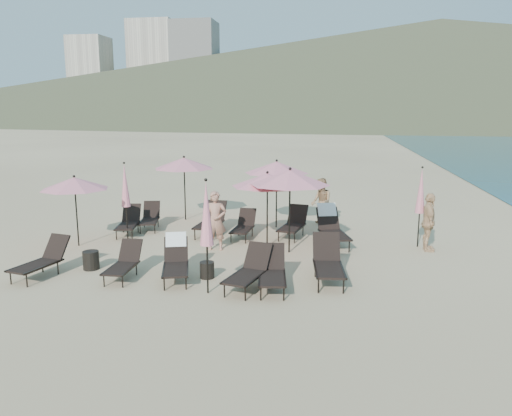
% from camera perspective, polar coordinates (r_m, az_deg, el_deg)
% --- Properties ---
extents(ground, '(800.00, 800.00, 0.00)m').
position_cam_1_polar(ground, '(12.58, -2.19, -8.00)').
color(ground, '#D6BA8C').
rests_on(ground, ground).
extents(volcanic_headland, '(690.00, 690.00, 55.00)m').
position_cam_1_polar(volcanic_headland, '(322.54, 22.07, 14.36)').
color(volcanic_headland, brown).
rests_on(volcanic_headland, ground).
extents(hotel_skyline, '(109.00, 82.00, 55.00)m').
position_cam_1_polar(hotel_skyline, '(299.37, -10.05, 14.85)').
color(hotel_skyline, beige).
rests_on(hotel_skyline, ground).
extents(lounger_0, '(0.96, 1.72, 0.93)m').
position_cam_1_polar(lounger_0, '(13.68, -23.27, -5.42)').
color(lounger_0, black).
rests_on(lounger_0, ground).
extents(lounger_1, '(0.60, 1.48, 0.84)m').
position_cam_1_polar(lounger_1, '(12.91, -14.87, -6.03)').
color(lounger_1, black).
rests_on(lounger_1, ground).
extents(lounger_2, '(1.03, 1.75, 1.03)m').
position_cam_1_polar(lounger_2, '(12.57, -9.16, -5.80)').
color(lounger_2, black).
rests_on(lounger_2, ground).
extents(lounger_3, '(0.82, 1.68, 0.93)m').
position_cam_1_polar(lounger_3, '(11.74, 1.86, -7.19)').
color(lounger_3, black).
rests_on(lounger_3, ground).
extents(lounger_4, '(1.02, 1.75, 0.94)m').
position_cam_1_polar(lounger_4, '(11.76, -0.80, -7.10)').
color(lounger_4, black).
rests_on(lounger_4, ground).
extents(lounger_5, '(0.87, 1.88, 1.05)m').
position_cam_1_polar(lounger_5, '(12.35, 8.24, -6.09)').
color(lounger_5, black).
rests_on(lounger_5, ground).
extents(lounger_6, '(0.91, 1.69, 0.92)m').
position_cam_1_polar(lounger_6, '(17.32, -14.34, -1.51)').
color(lounger_6, black).
rests_on(lounger_6, ground).
extents(lounger_7, '(0.92, 1.64, 0.89)m').
position_cam_1_polar(lounger_7, '(17.91, -12.01, -1.04)').
color(lounger_7, black).
rests_on(lounger_7, ground).
extents(lounger_8, '(0.80, 1.84, 1.03)m').
position_cam_1_polar(lounger_8, '(16.83, -5.16, -1.39)').
color(lounger_8, black).
rests_on(lounger_8, ground).
extents(lounger_9, '(0.67, 1.54, 0.87)m').
position_cam_1_polar(lounger_9, '(16.33, -1.42, -2.01)').
color(lounger_9, black).
rests_on(lounger_9, ground).
extents(lounger_10, '(0.95, 1.77, 0.97)m').
position_cam_1_polar(lounger_10, '(16.48, 4.30, -1.76)').
color(lounger_10, black).
rests_on(lounger_10, ground).
extents(lounger_11, '(1.15, 2.00, 1.18)m').
position_cam_1_polar(lounger_11, '(15.67, 8.63, -2.11)').
color(lounger_11, black).
rests_on(lounger_11, ground).
extents(umbrella_open_0, '(2.04, 2.04, 2.20)m').
position_cam_1_polar(umbrella_open_0, '(16.04, -20.04, 2.66)').
color(umbrella_open_0, black).
rests_on(umbrella_open_0, ground).
extents(umbrella_open_1, '(2.17, 2.17, 2.34)m').
position_cam_1_polar(umbrella_open_1, '(14.94, 1.31, 3.22)').
color(umbrella_open_1, black).
rests_on(umbrella_open_1, ground).
extents(umbrella_open_2, '(2.34, 2.34, 2.52)m').
position_cam_1_polar(umbrella_open_2, '(14.33, 3.91, 3.51)').
color(umbrella_open_2, black).
rests_on(umbrella_open_2, ground).
extents(umbrella_open_3, '(2.27, 2.27, 2.45)m').
position_cam_1_polar(umbrella_open_3, '(18.92, -8.23, 5.09)').
color(umbrella_open_3, black).
rests_on(umbrella_open_3, ground).
extents(umbrella_open_4, '(2.26, 2.26, 2.43)m').
position_cam_1_polar(umbrella_open_4, '(17.50, 2.38, 4.66)').
color(umbrella_open_4, black).
rests_on(umbrella_open_4, ground).
extents(umbrella_closed_0, '(0.31, 0.31, 2.66)m').
position_cam_1_polar(umbrella_closed_0, '(11.13, -5.69, -0.71)').
color(umbrella_closed_0, black).
rests_on(umbrella_closed_0, ground).
extents(umbrella_closed_1, '(0.29, 0.29, 2.48)m').
position_cam_1_polar(umbrella_closed_1, '(15.76, 18.33, 1.83)').
color(umbrella_closed_1, black).
rests_on(umbrella_closed_1, ground).
extents(umbrella_closed_2, '(0.29, 0.29, 2.52)m').
position_cam_1_polar(umbrella_closed_2, '(16.42, -14.73, 2.47)').
color(umbrella_closed_2, black).
rests_on(umbrella_closed_2, ground).
extents(side_table_0, '(0.42, 0.42, 0.49)m').
position_cam_1_polar(side_table_0, '(13.87, -18.34, -5.68)').
color(side_table_0, black).
rests_on(side_table_0, ground).
extents(side_table_1, '(0.37, 0.37, 0.41)m').
position_cam_1_polar(side_table_1, '(12.58, -5.61, -7.06)').
color(side_table_1, black).
rests_on(side_table_1, ground).
extents(beachgoer_a, '(0.70, 0.52, 1.78)m').
position_cam_1_polar(beachgoer_a, '(14.88, -4.64, -1.45)').
color(beachgoer_a, tan).
rests_on(beachgoer_a, ground).
extents(beachgoer_b, '(0.90, 1.01, 1.73)m').
position_cam_1_polar(beachgoer_b, '(18.08, 7.46, 0.67)').
color(beachgoer_b, '#A27A53').
rests_on(beachgoer_b, ground).
extents(beachgoer_c, '(0.43, 1.02, 1.74)m').
position_cam_1_polar(beachgoer_c, '(15.57, 19.13, -1.54)').
color(beachgoer_c, tan).
rests_on(beachgoer_c, ground).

